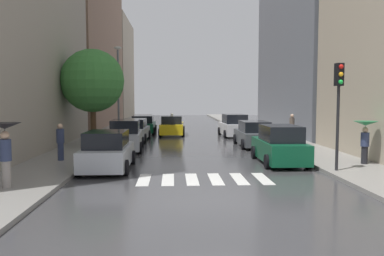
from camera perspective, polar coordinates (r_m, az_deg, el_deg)
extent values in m
cube|color=#3B3B3D|center=(35.70, -0.92, -0.61)|extent=(28.00, 72.00, 0.04)
cube|color=gray|center=(36.08, -11.30, -0.49)|extent=(3.00, 72.00, 0.15)
cube|color=gray|center=(36.49, 9.33, -0.41)|extent=(3.00, 72.00, 0.15)
cube|color=silver|center=(14.93, -6.99, -7.48)|extent=(0.45, 2.20, 0.01)
cube|color=silver|center=(14.89, -3.51, -7.49)|extent=(0.45, 2.20, 0.01)
cube|color=silver|center=(14.91, -0.02, -7.47)|extent=(0.45, 2.20, 0.01)
cube|color=silver|center=(14.98, 3.45, -7.42)|extent=(0.45, 2.20, 0.01)
cube|color=silver|center=(15.10, 6.88, -7.35)|extent=(0.45, 2.20, 0.01)
cube|color=silver|center=(15.28, 10.23, -7.25)|extent=(0.45, 2.20, 0.01)
cube|color=#8C6B56|center=(45.25, -15.82, 14.46)|extent=(6.00, 21.43, 22.28)
cube|color=#B2A38C|center=(63.42, -11.84, 8.34)|extent=(6.00, 15.27, 15.19)
cube|color=#B2B7BF|center=(17.19, -12.17, -4.02)|extent=(1.84, 4.17, 0.82)
cube|color=black|center=(16.89, -12.32, -1.60)|extent=(1.62, 2.29, 0.67)
cylinder|color=black|center=(18.73, -14.25, -4.20)|extent=(0.22, 0.64, 0.64)
cylinder|color=black|center=(18.45, -8.63, -4.24)|extent=(0.22, 0.64, 0.64)
cylinder|color=black|center=(16.08, -16.21, -5.64)|extent=(0.22, 0.64, 0.64)
cylinder|color=black|center=(15.75, -9.65, -5.73)|extent=(0.22, 0.64, 0.64)
cube|color=#B2B7BF|center=(23.44, -9.58, -1.68)|extent=(1.93, 4.50, 0.90)
cube|color=black|center=(23.15, -9.65, 0.28)|extent=(1.64, 2.50, 0.74)
cylinder|color=black|center=(25.01, -11.32, -2.03)|extent=(0.24, 0.65, 0.64)
cylinder|color=black|center=(24.87, -7.28, -2.02)|extent=(0.24, 0.65, 0.64)
cylinder|color=black|center=(22.12, -12.15, -2.87)|extent=(0.24, 0.65, 0.64)
cylinder|color=black|center=(21.97, -7.58, -2.86)|extent=(0.24, 0.65, 0.64)
cube|color=#B2B7BF|center=(28.62, -8.34, -0.71)|extent=(1.94, 4.42, 0.78)
cube|color=black|center=(28.35, -8.41, 0.68)|extent=(1.65, 2.45, 0.64)
cylinder|color=black|center=(30.19, -9.63, -0.93)|extent=(0.24, 0.65, 0.64)
cylinder|color=black|center=(29.96, -6.28, -0.93)|extent=(0.24, 0.65, 0.64)
cylinder|color=black|center=(27.37, -10.57, -1.48)|extent=(0.24, 0.65, 0.64)
cylinder|color=black|center=(27.11, -6.89, -1.49)|extent=(0.24, 0.65, 0.64)
cube|color=#0C4C2D|center=(34.52, -7.08, 0.15)|extent=(1.97, 4.32, 0.76)
cube|color=black|center=(34.26, -7.12, 1.28)|extent=(1.73, 2.38, 0.62)
cylinder|color=black|center=(36.04, -8.44, -0.07)|extent=(0.22, 0.64, 0.64)
cylinder|color=black|center=(35.89, -5.35, -0.06)|extent=(0.22, 0.64, 0.64)
cylinder|color=black|center=(33.22, -8.95, -0.45)|extent=(0.22, 0.64, 0.64)
cylinder|color=black|center=(33.06, -5.59, -0.44)|extent=(0.22, 0.64, 0.64)
cube|color=#0C4C2D|center=(18.92, 12.56, -3.15)|extent=(1.81, 4.42, 0.90)
cube|color=black|center=(18.62, 12.78, -0.75)|extent=(1.58, 2.43, 0.73)
cylinder|color=black|center=(20.16, 9.03, -3.52)|extent=(0.22, 0.64, 0.64)
cylinder|color=black|center=(20.59, 13.90, -3.43)|extent=(0.22, 0.64, 0.64)
cylinder|color=black|center=(17.35, 10.94, -4.82)|extent=(0.22, 0.64, 0.64)
cylinder|color=black|center=(17.85, 16.53, -4.66)|extent=(0.22, 0.64, 0.64)
cube|color=#474C51|center=(25.25, 8.90, -1.36)|extent=(1.82, 4.63, 0.80)
cube|color=black|center=(24.96, 9.03, 0.24)|extent=(1.60, 2.55, 0.65)
cylinder|color=black|center=(26.61, 6.33, -1.60)|extent=(0.22, 0.64, 0.64)
cylinder|color=black|center=(26.95, 10.13, -1.56)|extent=(0.22, 0.64, 0.64)
cylinder|color=black|center=(23.62, 7.49, -2.36)|extent=(0.22, 0.64, 0.64)
cylinder|color=black|center=(24.00, 11.74, -2.30)|extent=(0.22, 0.64, 0.64)
cube|color=silver|center=(31.66, 6.11, -0.10)|extent=(2.04, 4.41, 0.89)
cube|color=black|center=(31.39, 6.20, 1.34)|extent=(1.74, 2.45, 0.73)
cylinder|color=black|center=(32.92, 4.03, -0.45)|extent=(0.24, 0.65, 0.64)
cylinder|color=black|center=(33.27, 7.22, -0.42)|extent=(0.24, 0.65, 0.64)
cylinder|color=black|center=(30.11, 4.88, -0.90)|extent=(0.24, 0.65, 0.64)
cylinder|color=black|center=(30.49, 8.35, -0.86)|extent=(0.24, 0.65, 0.64)
cube|color=yellow|center=(32.67, -2.91, -0.03)|extent=(2.01, 4.48, 0.80)
cube|color=black|center=(32.41, -2.93, 1.22)|extent=(1.71, 2.49, 0.65)
cube|color=#F2EDCC|center=(32.39, -2.93, 1.95)|extent=(0.21, 0.37, 0.18)
cylinder|color=black|center=(34.19, -4.37, -0.27)|extent=(0.24, 0.65, 0.64)
cylinder|color=black|center=(34.13, -1.26, -0.27)|extent=(0.24, 0.65, 0.64)
cylinder|color=black|center=(31.29, -4.70, -0.70)|extent=(0.24, 0.65, 0.64)
cylinder|color=black|center=(31.22, -1.31, -0.70)|extent=(0.24, 0.65, 0.64)
cylinder|color=navy|center=(29.19, 14.31, -0.68)|extent=(0.28, 0.28, 0.85)
cylinder|color=brown|center=(29.13, 14.34, 0.81)|extent=(0.36, 0.36, 0.67)
sphere|color=tan|center=(29.11, 14.35, 1.73)|extent=(0.26, 0.26, 0.26)
cylinder|color=gray|center=(14.15, -25.39, -6.11)|extent=(0.28, 0.28, 0.88)
cylinder|color=navy|center=(14.04, -25.49, -2.93)|extent=(0.36, 0.36, 0.70)
sphere|color=tan|center=(13.99, -25.56, -0.95)|extent=(0.28, 0.28, 0.28)
cone|color=black|center=(13.96, -25.60, 0.28)|extent=(1.01, 1.01, 0.20)
cylinder|color=#333338|center=(13.99, -25.55, -1.33)|extent=(0.02, 0.02, 0.79)
cylinder|color=navy|center=(19.43, -18.56, -3.27)|extent=(0.28, 0.28, 0.82)
cylinder|color=navy|center=(19.35, -18.61, -1.11)|extent=(0.36, 0.36, 0.65)
sphere|color=tan|center=(19.32, -18.64, 0.23)|extent=(0.26, 0.26, 0.26)
cylinder|color=black|center=(19.07, 23.79, -3.62)|extent=(0.28, 0.28, 0.78)
cylinder|color=navy|center=(18.99, 23.85, -1.54)|extent=(0.36, 0.36, 0.62)
sphere|color=tan|center=(18.95, 23.89, -0.24)|extent=(0.24, 0.24, 0.24)
cone|color=#19723F|center=(18.94, 23.92, 0.62)|extent=(1.04, 1.04, 0.20)
cylinder|color=#333338|center=(18.96, 23.89, -0.46)|extent=(0.02, 0.02, 0.71)
cylinder|color=#513823|center=(25.76, -14.15, 0.32)|extent=(0.36, 0.36, 2.33)
sphere|color=#387C36|center=(25.73, -14.27, 6.69)|extent=(3.99, 3.99, 3.99)
cylinder|color=black|center=(16.77, 20.41, -0.06)|extent=(0.12, 0.12, 3.40)
cube|color=black|center=(16.76, 20.60, 7.29)|extent=(0.30, 0.30, 0.90)
sphere|color=red|center=(16.61, 20.88, 8.35)|extent=(0.18, 0.18, 0.18)
sphere|color=#F2A519|center=(16.59, 20.85, 7.32)|extent=(0.18, 0.18, 0.18)
sphere|color=green|center=(16.58, 20.82, 6.28)|extent=(0.18, 0.18, 0.18)
cylinder|color=#595B60|center=(32.23, -10.67, 5.12)|extent=(0.16, 0.16, 6.78)
ellipsoid|color=beige|center=(32.47, -10.76, 11.38)|extent=(0.60, 0.28, 0.24)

